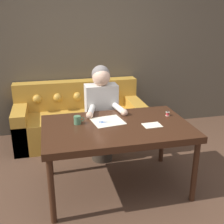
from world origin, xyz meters
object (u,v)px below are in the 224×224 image
at_px(person, 102,113).
at_px(scissors, 105,122).
at_px(couch, 79,120).
at_px(thread_spool, 167,114).
at_px(mug, 78,120).
at_px(dining_table, 117,131).

relative_size(person, scissors, 5.97).
height_order(couch, thread_spool, couch).
xyz_separation_m(scissors, thread_spool, (0.75, 0.04, 0.02)).
distance_m(person, scissors, 0.57).
bearing_deg(couch, person, -74.00).
height_order(scissors, thread_spool, thread_spool).
distance_m(couch, mug, 1.36).
bearing_deg(thread_spool, couch, 125.59).
relative_size(dining_table, scissors, 7.30).
bearing_deg(scissors, mug, 174.77).
bearing_deg(thread_spool, dining_table, -167.02).
height_order(dining_table, mug, mug).
height_order(couch, scissors, couch).
height_order(person, scissors, person).
xyz_separation_m(couch, scissors, (0.14, -1.28, 0.45)).
bearing_deg(thread_spool, person, 143.06).
bearing_deg(mug, dining_table, -18.50).
relative_size(person, thread_spool, 28.48).
bearing_deg(mug, person, 55.20).
bearing_deg(dining_table, person, 93.02).
distance_m(dining_table, thread_spool, 0.67).
relative_size(scissors, thread_spool, 4.77).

